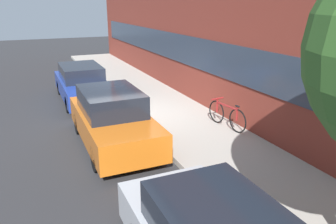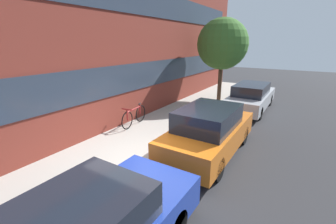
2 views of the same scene
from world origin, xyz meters
The scene contains 6 objects.
ground_plane centered at (0.00, 0.00, 0.00)m, with size 56.00×56.00×0.00m, color #2B2B2D.
sidewalk_strip centered at (0.00, 1.37, 0.07)m, with size 28.00×2.75×0.14m.
parked_car_blue centered at (-3.07, -1.05, 0.68)m, with size 4.29×1.67×1.38m.
parked_car_orange centered at (1.63, -1.05, 0.74)m, with size 4.04×1.66×1.52m.
fire_hydrant centered at (-2.21, 0.43, 0.51)m, with size 0.45×0.25×0.73m.
bicycle centered at (2.06, 2.29, 0.54)m, with size 1.66×0.44×0.81m.
Camera 1 is at (9.80, -3.02, 3.72)m, focal length 35.00 mm.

